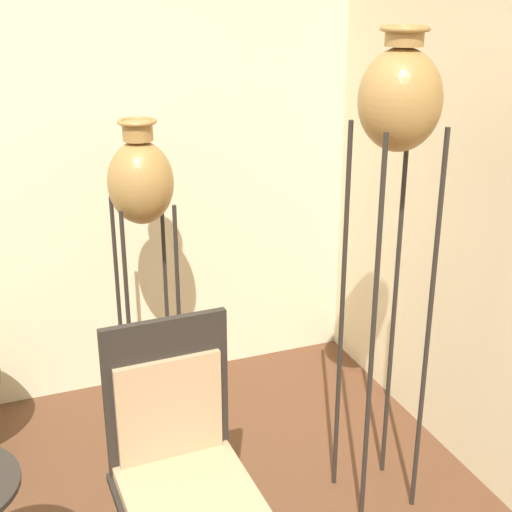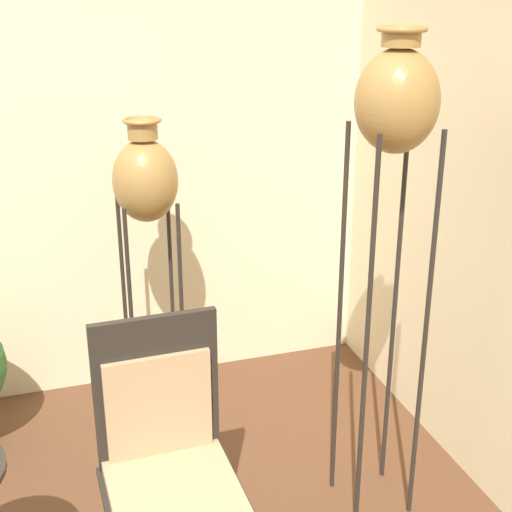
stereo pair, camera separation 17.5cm
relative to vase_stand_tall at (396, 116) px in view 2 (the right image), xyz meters
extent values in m
cylinder|color=#28231E|center=(-0.13, -0.13, -0.86)|extent=(0.02, 0.02, 1.66)
cylinder|color=#28231E|center=(0.13, -0.13, -0.86)|extent=(0.02, 0.02, 1.66)
cylinder|color=#28231E|center=(-0.13, 0.13, -0.86)|extent=(0.02, 0.02, 1.66)
cylinder|color=#28231E|center=(0.13, 0.13, -0.86)|extent=(0.02, 0.02, 1.66)
torus|color=#28231E|center=(0.00, 0.00, -0.03)|extent=(0.26, 0.26, 0.02)
ellipsoid|color=olive|center=(0.00, 0.00, 0.05)|extent=(0.31, 0.31, 0.38)
cylinder|color=olive|center=(0.00, 0.00, 0.27)|extent=(0.14, 0.14, 0.06)
torus|color=olive|center=(0.00, 0.00, 0.30)|extent=(0.18, 0.18, 0.02)
cylinder|color=#28231E|center=(-0.91, 0.74, -1.08)|extent=(0.02, 0.02, 1.21)
cylinder|color=#28231E|center=(-0.67, 0.74, -1.08)|extent=(0.02, 0.02, 1.21)
cylinder|color=#28231E|center=(-0.91, 0.98, -1.08)|extent=(0.02, 0.02, 1.21)
cylinder|color=#28231E|center=(-0.67, 0.98, -1.08)|extent=(0.02, 0.02, 1.21)
torus|color=#28231E|center=(-0.79, 0.86, -0.48)|extent=(0.25, 0.25, 0.02)
ellipsoid|color=olive|center=(-0.79, 0.86, -0.39)|extent=(0.30, 0.30, 0.38)
cylinder|color=olive|center=(-0.79, 0.86, -0.16)|extent=(0.13, 0.13, 0.08)
torus|color=olive|center=(-0.79, 0.86, -0.12)|extent=(0.18, 0.18, 0.02)
cylinder|color=#28231E|center=(-0.73, -0.09, -1.47)|extent=(0.02, 0.02, 0.45)
cube|color=#28231E|center=(-0.92, -0.31, -1.23)|extent=(0.49, 0.51, 0.03)
cube|color=tan|center=(-0.92, -0.31, -1.19)|extent=(0.45, 0.47, 0.04)
cube|color=#28231E|center=(-0.93, -0.07, -0.92)|extent=(0.45, 0.04, 0.58)
cube|color=tan|center=(-0.93, -0.10, -0.98)|extent=(0.38, 0.03, 0.41)
camera|label=1|loc=(-1.43, -2.24, 0.44)|focal=50.00mm
camera|label=2|loc=(-1.26, -2.30, 0.44)|focal=50.00mm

